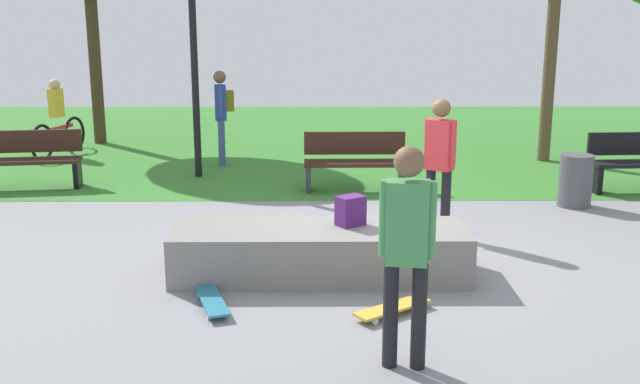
{
  "coord_description": "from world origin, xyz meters",
  "views": [
    {
      "loc": [
        -0.62,
        -8.15,
        2.71
      ],
      "look_at": [
        -0.55,
        -0.28,
        0.8
      ],
      "focal_mm": 41.24,
      "sensor_mm": 36.0,
      "label": 1
    }
  ],
  "objects_px": {
    "backpack_on_ledge": "(351,211)",
    "park_bench_near_lamppost": "(355,160)",
    "skateboard_spare": "(212,301)",
    "concrete_ledge": "(320,252)",
    "pedestrian_with_backpack": "(222,109)",
    "lamp_post": "(193,21)",
    "trash_bin": "(575,181)",
    "skater_watching": "(440,156)",
    "cyclist_on_bicycle": "(58,123)",
    "skater_performing_trick": "(407,241)",
    "skateboard_by_ledge": "(393,308)",
    "park_bench_by_oak": "(640,161)",
    "park_bench_far_right": "(29,158)"
  },
  "relations": [
    {
      "from": "concrete_ledge",
      "to": "skater_watching",
      "type": "xyz_separation_m",
      "value": [
        1.49,
        1.5,
        0.74
      ]
    },
    {
      "from": "trash_bin",
      "to": "cyclist_on_bicycle",
      "type": "bearing_deg",
      "value": 155.06
    },
    {
      "from": "skateboard_spare",
      "to": "lamp_post",
      "type": "xyz_separation_m",
      "value": [
        -1.01,
        5.8,
        2.54
      ]
    },
    {
      "from": "park_bench_far_right",
      "to": "park_bench_by_oak",
      "type": "bearing_deg",
      "value": -1.77
    },
    {
      "from": "skater_performing_trick",
      "to": "cyclist_on_bicycle",
      "type": "distance_m",
      "value": 10.76
    },
    {
      "from": "trash_bin",
      "to": "cyclist_on_bicycle",
      "type": "relative_size",
      "value": 0.43
    },
    {
      "from": "skater_watching",
      "to": "skateboard_spare",
      "type": "bearing_deg",
      "value": -136.8
    },
    {
      "from": "backpack_on_ledge",
      "to": "skater_watching",
      "type": "distance_m",
      "value": 1.84
    },
    {
      "from": "skateboard_by_ledge",
      "to": "pedestrian_with_backpack",
      "type": "xyz_separation_m",
      "value": [
        -2.4,
        6.96,
        0.98
      ]
    },
    {
      "from": "skater_performing_trick",
      "to": "skateboard_by_ledge",
      "type": "relative_size",
      "value": 2.31
    },
    {
      "from": "park_bench_near_lamppost",
      "to": "lamp_post",
      "type": "relative_size",
      "value": 0.37
    },
    {
      "from": "skater_watching",
      "to": "park_bench_near_lamppost",
      "type": "relative_size",
      "value": 1.07
    },
    {
      "from": "concrete_ledge",
      "to": "pedestrian_with_backpack",
      "type": "distance_m",
      "value": 6.2
    },
    {
      "from": "cyclist_on_bicycle",
      "to": "skateboard_spare",
      "type": "bearing_deg",
      "value": -62.6
    },
    {
      "from": "skater_watching",
      "to": "trash_bin",
      "type": "distance_m",
      "value": 2.69
    },
    {
      "from": "skateboard_by_ledge",
      "to": "cyclist_on_bicycle",
      "type": "bearing_deg",
      "value": 125.66
    },
    {
      "from": "park_bench_by_oak",
      "to": "cyclist_on_bicycle",
      "type": "height_order",
      "value": "cyclist_on_bicycle"
    },
    {
      "from": "lamp_post",
      "to": "cyclist_on_bicycle",
      "type": "relative_size",
      "value": 2.41
    },
    {
      "from": "skateboard_by_ledge",
      "to": "skateboard_spare",
      "type": "height_order",
      "value": "same"
    },
    {
      "from": "park_bench_by_oak",
      "to": "park_bench_far_right",
      "type": "relative_size",
      "value": 0.99
    },
    {
      "from": "skater_watching",
      "to": "park_bench_near_lamppost",
      "type": "bearing_deg",
      "value": 110.62
    },
    {
      "from": "park_bench_far_right",
      "to": "pedestrian_with_backpack",
      "type": "relative_size",
      "value": 0.95
    },
    {
      "from": "park_bench_by_oak",
      "to": "backpack_on_ledge",
      "type": "bearing_deg",
      "value": -141.73
    },
    {
      "from": "backpack_on_ledge",
      "to": "skater_performing_trick",
      "type": "bearing_deg",
      "value": 64.47
    },
    {
      "from": "backpack_on_ledge",
      "to": "skateboard_spare",
      "type": "distance_m",
      "value": 1.79
    },
    {
      "from": "lamp_post",
      "to": "cyclist_on_bicycle",
      "type": "xyz_separation_m",
      "value": [
        -3.07,
        2.07,
        -1.97
      ]
    },
    {
      "from": "park_bench_far_right",
      "to": "cyclist_on_bicycle",
      "type": "relative_size",
      "value": 0.93
    },
    {
      "from": "skater_watching",
      "to": "lamp_post",
      "type": "xyz_separation_m",
      "value": [
        -3.53,
        3.42,
        1.59
      ]
    },
    {
      "from": "backpack_on_ledge",
      "to": "park_bench_near_lamppost",
      "type": "bearing_deg",
      "value": -127.55
    },
    {
      "from": "skateboard_by_ledge",
      "to": "park_bench_far_right",
      "type": "height_order",
      "value": "park_bench_far_right"
    },
    {
      "from": "backpack_on_ledge",
      "to": "park_bench_by_oak",
      "type": "relative_size",
      "value": 0.2
    },
    {
      "from": "concrete_ledge",
      "to": "cyclist_on_bicycle",
      "type": "xyz_separation_m",
      "value": [
        -5.11,
        6.99,
        0.37
      ]
    },
    {
      "from": "backpack_on_ledge",
      "to": "skateboard_by_ledge",
      "type": "relative_size",
      "value": 0.42
    },
    {
      "from": "park_bench_by_oak",
      "to": "pedestrian_with_backpack",
      "type": "distance_m",
      "value": 7.11
    },
    {
      "from": "park_bench_by_oak",
      "to": "skater_performing_trick",
      "type": "bearing_deg",
      "value": -126.62
    },
    {
      "from": "park_bench_far_right",
      "to": "skater_performing_trick",
      "type": "bearing_deg",
      "value": -49.93
    },
    {
      "from": "park_bench_far_right",
      "to": "cyclist_on_bicycle",
      "type": "bearing_deg",
      "value": 99.98
    },
    {
      "from": "lamp_post",
      "to": "trash_bin",
      "type": "bearing_deg",
      "value": -19.49
    },
    {
      "from": "skater_watching",
      "to": "cyclist_on_bicycle",
      "type": "bearing_deg",
      "value": 140.26
    },
    {
      "from": "backpack_on_ledge",
      "to": "skater_watching",
      "type": "xyz_separation_m",
      "value": [
        1.17,
        1.39,
        0.32
      ]
    },
    {
      "from": "cyclist_on_bicycle",
      "to": "trash_bin",
      "type": "bearing_deg",
      "value": -24.94
    },
    {
      "from": "skater_watching",
      "to": "park_bench_far_right",
      "type": "relative_size",
      "value": 1.04
    },
    {
      "from": "skateboard_by_ledge",
      "to": "park_bench_far_right",
      "type": "relative_size",
      "value": 0.46
    },
    {
      "from": "concrete_ledge",
      "to": "skateboard_spare",
      "type": "distance_m",
      "value": 1.37
    },
    {
      "from": "backpack_on_ledge",
      "to": "skateboard_by_ledge",
      "type": "height_order",
      "value": "backpack_on_ledge"
    },
    {
      "from": "lamp_post",
      "to": "trash_bin",
      "type": "xyz_separation_m",
      "value": [
        5.75,
        -2.04,
        -2.22
      ]
    },
    {
      "from": "skater_performing_trick",
      "to": "pedestrian_with_backpack",
      "type": "distance_m",
      "value": 8.35
    },
    {
      "from": "park_bench_near_lamppost",
      "to": "cyclist_on_bicycle",
      "type": "xyz_separation_m",
      "value": [
        -5.69,
        3.08,
        0.15
      ]
    },
    {
      "from": "park_bench_far_right",
      "to": "pedestrian_with_backpack",
      "type": "bearing_deg",
      "value": 31.52
    },
    {
      "from": "concrete_ledge",
      "to": "skateboard_spare",
      "type": "relative_size",
      "value": 3.78
    }
  ]
}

